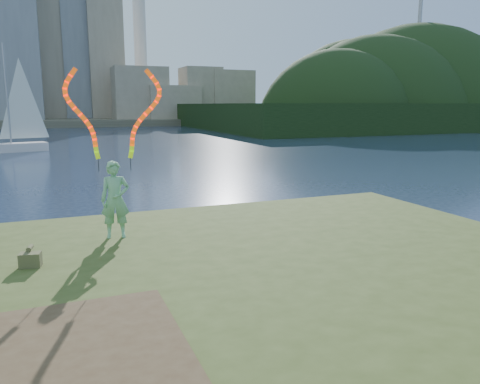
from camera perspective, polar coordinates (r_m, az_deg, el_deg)
name	(u,v)px	position (r m, az deg, el deg)	size (l,w,h in m)	color
ground	(170,293)	(10.01, -8.53, -12.09)	(320.00, 320.00, 0.00)	#17233A
grassy_knoll	(203,326)	(7.85, -4.54, -15.94)	(20.00, 18.00, 0.80)	#384819
dirt_patch	(55,353)	(6.56, -21.64, -17.74)	(3.20, 3.00, 0.02)	#47331E
far_shore	(62,121)	(104.08, -20.92, 8.12)	(320.00, 40.00, 1.20)	brown
wooded_hill	(411,125)	(92.56, 20.11, 7.68)	(78.00, 50.00, 63.00)	black
woman_with_ribbons	(114,178)	(11.07, -15.06, 1.67)	(2.09, 0.54, 4.15)	#137B26
canvas_bag	(30,259)	(9.84, -24.19, -7.45)	(0.43, 0.48, 0.37)	#454324
sailboat	(14,133)	(43.07, -25.81, 6.44)	(5.81, 3.07, 8.75)	silver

